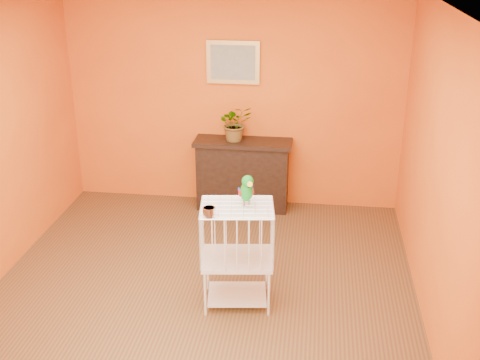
# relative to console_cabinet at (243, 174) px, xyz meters

# --- Properties ---
(ground) EXTENTS (4.50, 4.50, 0.00)m
(ground) POSITION_rel_console_cabinet_xyz_m (-0.14, -2.05, -0.43)
(ground) COLOR brown
(ground) RESTS_ON ground
(room_shell) EXTENTS (4.50, 4.50, 4.50)m
(room_shell) POSITION_rel_console_cabinet_xyz_m (-0.14, -2.05, 1.15)
(room_shell) COLOR orange
(room_shell) RESTS_ON ground
(console_cabinet) EXTENTS (1.16, 0.42, 0.86)m
(console_cabinet) POSITION_rel_console_cabinet_xyz_m (0.00, 0.00, 0.00)
(console_cabinet) COLOR black
(console_cabinet) RESTS_ON ground
(potted_plant) EXTENTS (0.52, 0.54, 0.33)m
(potted_plant) POSITION_rel_console_cabinet_xyz_m (-0.09, -0.00, 0.59)
(potted_plant) COLOR #26722D
(potted_plant) RESTS_ON console_cabinet
(framed_picture) EXTENTS (0.62, 0.04, 0.50)m
(framed_picture) POSITION_rel_console_cabinet_xyz_m (-0.14, 0.17, 1.32)
(framed_picture) COLOR #C29445
(framed_picture) RESTS_ON room_shell
(birdcage) EXTENTS (0.67, 0.55, 0.96)m
(birdcage) POSITION_rel_console_cabinet_xyz_m (0.21, -2.06, 0.07)
(birdcage) COLOR white
(birdcage) RESTS_ON ground
(feed_cup) EXTENTS (0.11, 0.11, 0.08)m
(feed_cup) POSITION_rel_console_cabinet_xyz_m (0.01, -2.27, 0.57)
(feed_cup) COLOR silver
(feed_cup) RESTS_ON birdcage
(parrot) EXTENTS (0.16, 0.26, 0.29)m
(parrot) POSITION_rel_console_cabinet_xyz_m (0.29, -2.01, 0.67)
(parrot) COLOR #59544C
(parrot) RESTS_ON birdcage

